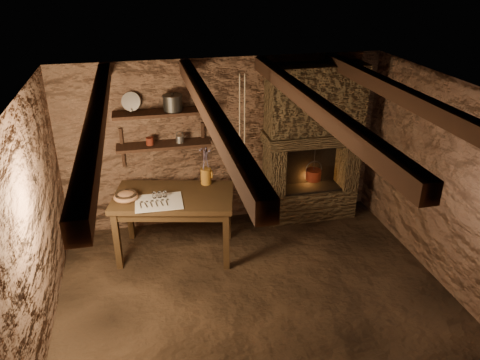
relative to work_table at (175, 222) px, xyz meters
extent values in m
plane|color=black|center=(0.81, -1.21, -0.46)|extent=(4.50, 4.50, 0.00)
cube|color=#4A2F22|center=(0.81, 0.79, 0.74)|extent=(4.50, 0.04, 2.40)
cube|color=#4A2F22|center=(0.81, -3.21, 0.74)|extent=(4.50, 0.04, 2.40)
cube|color=#4A2F22|center=(-1.44, -1.21, 0.74)|extent=(0.04, 4.00, 2.40)
cube|color=#4A2F22|center=(3.06, -1.21, 0.74)|extent=(0.04, 4.00, 2.40)
cube|color=black|center=(0.81, -1.21, 1.94)|extent=(4.50, 4.00, 0.04)
cube|color=black|center=(-0.69, -1.21, 1.85)|extent=(0.14, 3.95, 0.16)
cube|color=black|center=(0.31, -1.21, 1.85)|extent=(0.14, 3.95, 0.16)
cube|color=black|center=(1.31, -1.21, 1.85)|extent=(0.14, 3.95, 0.16)
cube|color=black|center=(2.31, -1.21, 1.85)|extent=(0.14, 3.95, 0.16)
cube|color=black|center=(-0.04, 0.63, 0.84)|extent=(1.25, 0.30, 0.04)
cube|color=black|center=(-0.04, 0.63, 1.29)|extent=(1.25, 0.30, 0.04)
cube|color=#3B2D1D|center=(2.06, 0.56, -0.24)|extent=(1.35, 0.45, 0.45)
cube|color=#3B2D1D|center=(1.50, 0.56, 0.36)|extent=(0.23, 0.45, 0.75)
cube|color=#3B2D1D|center=(2.62, 0.56, 0.36)|extent=(0.23, 0.45, 0.75)
cube|color=#3B2D1D|center=(2.06, 0.53, 0.82)|extent=(1.43, 0.51, 0.16)
cube|color=#3B2D1D|center=(2.06, 0.56, 1.37)|extent=(1.35, 0.45, 0.94)
cube|color=black|center=(2.06, 0.75, 0.36)|extent=(0.90, 0.06, 0.75)
cube|color=black|center=(0.00, 0.00, 0.36)|extent=(1.66, 1.18, 0.06)
cube|color=black|center=(0.00, 0.00, 0.27)|extent=(1.51, 1.02, 0.11)
cube|color=white|center=(-0.19, -0.16, 0.40)|extent=(0.58, 0.48, 0.01)
cylinder|color=#975F1D|center=(0.46, 0.24, 0.51)|extent=(0.18, 0.18, 0.22)
torus|color=#975F1D|center=(0.53, 0.24, 0.53)|extent=(0.02, 0.12, 0.12)
ellipsoid|color=#915F3E|center=(-0.58, 0.01, 0.43)|extent=(0.41, 0.41, 0.11)
cylinder|color=#292724|center=(0.11, 0.63, 1.40)|extent=(0.33, 0.33, 0.19)
cylinder|color=#A3A49E|center=(-0.41, 0.73, 1.43)|extent=(0.27, 0.18, 0.25)
cylinder|color=#541A10|center=(-0.22, 0.63, 0.91)|extent=(0.12, 0.12, 0.10)
cylinder|color=maroon|center=(2.09, 0.51, 0.24)|extent=(0.26, 0.26, 0.16)
torus|color=#292724|center=(2.09, 0.51, 0.33)|extent=(0.25, 0.02, 0.25)
cylinder|color=#292724|center=(2.09, 0.51, 0.48)|extent=(0.01, 0.01, 0.44)
camera|label=1|loc=(-0.33, -5.32, 3.11)|focal=35.00mm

